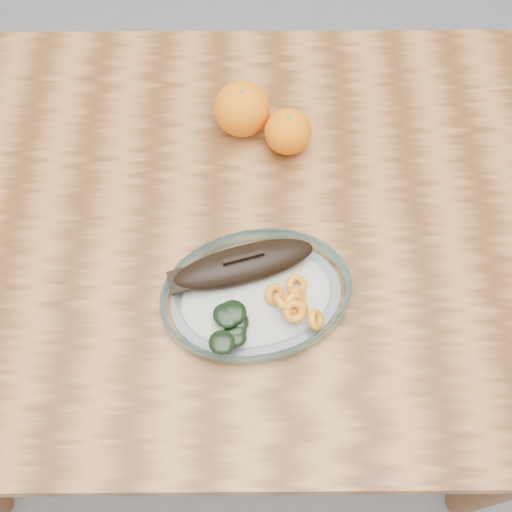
# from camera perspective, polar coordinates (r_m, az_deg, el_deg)

# --- Properties ---
(ground) EXTENTS (3.00, 3.00, 0.00)m
(ground) POSITION_cam_1_polar(r_m,az_deg,el_deg) (1.69, -2.22, -9.56)
(ground) COLOR slate
(ground) RESTS_ON ground
(dining_table) EXTENTS (1.20, 0.80, 0.75)m
(dining_table) POSITION_cam_1_polar(r_m,az_deg,el_deg) (1.09, -3.41, 0.62)
(dining_table) COLOR #593215
(dining_table) RESTS_ON ground
(plated_meal) EXTENTS (0.59, 0.59, 0.08)m
(plated_meal) POSITION_cam_1_polar(r_m,az_deg,el_deg) (0.92, -0.01, -3.31)
(plated_meal) COLOR white
(plated_meal) RESTS_ON dining_table
(orange_left) EXTENTS (0.09, 0.09, 0.09)m
(orange_left) POSITION_cam_1_polar(r_m,az_deg,el_deg) (1.06, -1.27, 12.93)
(orange_left) COLOR #FD5B05
(orange_left) RESTS_ON dining_table
(orange_right) EXTENTS (0.08, 0.08, 0.08)m
(orange_right) POSITION_cam_1_polar(r_m,az_deg,el_deg) (1.05, 2.86, 10.98)
(orange_right) COLOR #FD5B05
(orange_right) RESTS_ON dining_table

